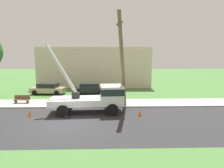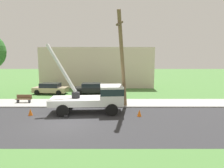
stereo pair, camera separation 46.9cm
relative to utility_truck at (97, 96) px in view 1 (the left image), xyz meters
The scene contains 11 objects.
ground_plane 9.64m from the utility_truck, 102.32° to the left, with size 120.00×120.00×0.00m, color #477538.
road_asphalt 3.65m from the utility_truck, 127.19° to the right, with size 80.00×8.41×0.01m, color #2B2B2D.
sidewalk_strip 4.08m from the utility_truck, 121.94° to the left, with size 80.00×3.48×0.10m, color #9E9E99.
utility_truck is the anchor object (origin of this frame).
leaning_utility_pole 3.88m from the utility_truck, 19.88° to the left, with size 1.23×3.34×8.68m.
traffic_cone_ahead 3.95m from the utility_truck, 19.47° to the right, with size 0.36×0.36×0.56m, color orange.
traffic_cone_behind 5.60m from the utility_truck, 169.37° to the right, with size 0.36×0.36×0.56m, color orange.
parked_sedan_tan 11.16m from the utility_truck, 127.94° to the left, with size 4.55×2.29×1.42m.
parked_sedan_black 8.87m from the utility_truck, 99.04° to the left, with size 4.47×2.13×1.42m.
park_bench 8.64m from the utility_truck, 157.18° to the left, with size 1.60×0.45×0.90m.
lowrise_building_backdrop 16.42m from the utility_truck, 93.72° to the left, with size 18.00×6.00×6.40m, color beige.
Camera 1 is at (2.91, -13.60, 4.68)m, focal length 30.60 mm.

